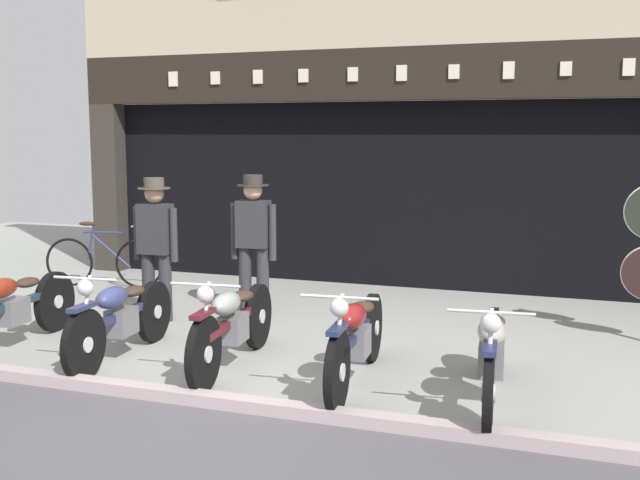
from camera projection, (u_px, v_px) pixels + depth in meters
ground at (135, 462)px, 5.24m from camera, size 21.23×22.00×0.18m
shop_facade at (410, 156)px, 12.41m from camera, size 9.53×4.42×6.76m
motorcycle_left at (11, 307)px, 7.79m from camera, size 0.62×2.10×0.93m
motorcycle_center_left at (120, 317)px, 7.42m from camera, size 0.62×1.95×0.92m
motorcycle_center at (232, 323)px, 7.14m from camera, size 0.62×2.05×0.92m
motorcycle_center_right at (356, 337)px, 6.68m from camera, size 0.62×2.08×0.92m
motorcycle_right at (491, 353)px, 6.22m from camera, size 0.62×2.03×0.91m
salesman_left at (156, 241)px, 8.92m from camera, size 0.56×0.37×1.66m
shopkeeper_center at (253, 238)px, 9.12m from camera, size 0.56×0.37×1.68m
advert_board_near at (284, 170)px, 11.47m from camera, size 0.75×0.03×1.09m
advert_board_far at (225, 169)px, 11.79m from camera, size 0.65×0.03×1.02m
leaning_bicycle at (104, 260)px, 11.00m from camera, size 1.70×0.57×0.94m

